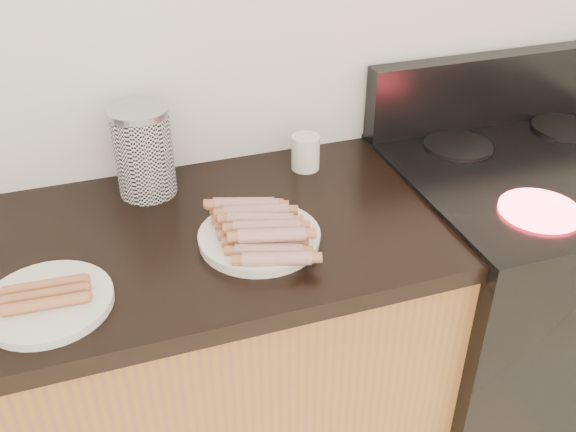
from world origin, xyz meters
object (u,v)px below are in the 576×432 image
object	(u,v)px
mug	(306,152)
stove	(518,305)
side_plate	(48,302)
main_plate	(259,239)
canister	(144,151)

from	to	relation	value
mug	stove	bearing A→B (deg)	-19.82
stove	side_plate	xyz separation A→B (m)	(-1.22, -0.14, 0.45)
main_plate	side_plate	xyz separation A→B (m)	(-0.43, -0.07, 0.00)
stove	main_plate	bearing A→B (deg)	-175.37
stove	mug	bearing A→B (deg)	160.18
stove	side_plate	distance (m)	1.31
canister	mug	xyz separation A→B (m)	(0.39, -0.01, -0.06)
main_plate	canister	size ratio (longest dim) A/B	1.19
side_plate	mug	distance (m)	0.72
main_plate	mug	xyz separation A→B (m)	(0.20, 0.28, 0.04)
main_plate	canister	distance (m)	0.36
main_plate	side_plate	bearing A→B (deg)	-170.48
main_plate	mug	size ratio (longest dim) A/B	2.86
stove	canister	distance (m)	1.15
stove	main_plate	distance (m)	0.91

